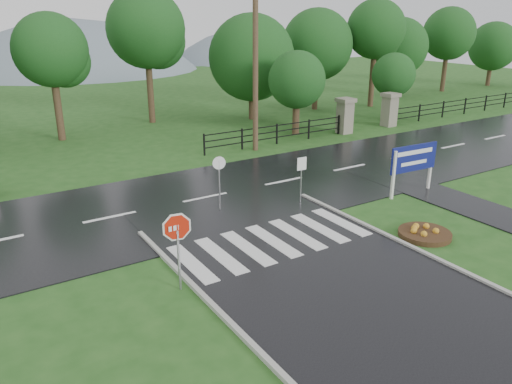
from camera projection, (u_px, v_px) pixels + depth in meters
ground at (382, 313)px, 12.79m from camera, size 120.00×120.00×0.00m
main_road at (205, 198)px, 20.74m from camera, size 90.00×8.00×0.04m
walkway at (459, 203)px, 20.25m from camera, size 2.20×11.00×0.04m
crosswalk at (273, 241)px, 16.74m from camera, size 6.50×2.80×0.02m
pillar_west at (345, 115)px, 31.66m from camera, size 1.00×1.00×2.24m
pillar_east at (390, 109)px, 33.68m from camera, size 1.00×1.00×2.24m
fence_west at (277, 132)px, 29.17m from camera, size 9.58×0.08×1.20m
fence_east at (486, 101)px, 39.24m from camera, size 20.58×0.08×1.20m
hills at (57, 182)px, 71.48m from camera, size 102.00×48.00×48.00m
treeline at (121, 132)px, 32.38m from camera, size 83.20×5.20×10.00m
stop_sign at (177, 233)px, 13.34m from camera, size 1.07×0.20×2.42m
estate_billboard at (414, 160)px, 20.75m from camera, size 2.46×0.21×2.16m
flower_bed at (425, 233)px, 17.16m from camera, size 1.79×1.79×0.36m
reg_sign_small at (301, 171)px, 19.75m from camera, size 0.43×0.06×1.93m
reg_sign_round at (219, 177)px, 19.00m from camera, size 0.50×0.14×2.19m
utility_pole_east at (255, 68)px, 26.59m from camera, size 1.52×0.62×8.86m
entrance_tree_left at (297, 80)px, 30.72m from camera, size 3.54×3.54×5.18m
entrance_tree_right at (394, 75)px, 35.07m from camera, size 3.03×3.03×4.72m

